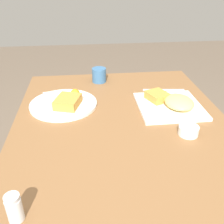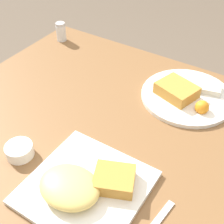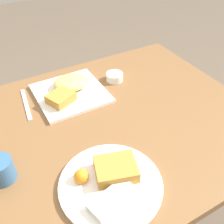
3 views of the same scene
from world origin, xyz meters
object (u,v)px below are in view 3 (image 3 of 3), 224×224
at_px(sauce_ramekin, 115,77).
at_px(butter_knife, 26,104).
at_px(plate_square_near, 70,90).
at_px(coffee_mug, 1,170).
at_px(plate_oval_far, 111,182).

height_order(sauce_ramekin, butter_knife, sauce_ramekin).
relative_size(plate_square_near, coffee_mug, 3.66).
bearing_deg(plate_square_near, butter_knife, -5.83).
bearing_deg(coffee_mug, plate_oval_far, 146.41).
bearing_deg(butter_knife, sauce_ramekin, 93.79).
distance_m(sauce_ramekin, butter_knife, 0.40).
bearing_deg(butter_knife, coffee_mug, -18.85).
bearing_deg(plate_oval_far, coffee_mug, -33.59).
height_order(plate_square_near, butter_knife, plate_square_near).
xyz_separation_m(sauce_ramekin, butter_knife, (0.40, -0.02, -0.02)).
bearing_deg(coffee_mug, plate_square_near, -138.12).
distance_m(plate_square_near, butter_knife, 0.19).
height_order(plate_square_near, plate_oval_far, plate_square_near).
bearing_deg(plate_oval_far, butter_knife, -77.02).
height_order(plate_oval_far, butter_knife, plate_oval_far).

